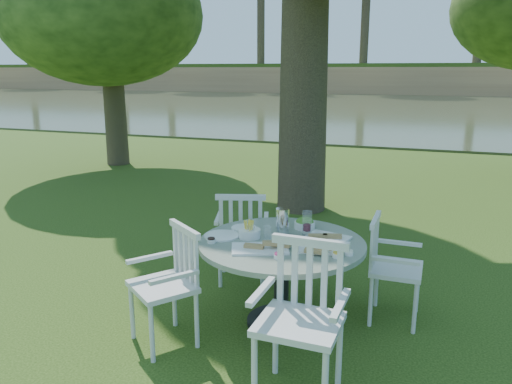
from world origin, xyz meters
TOP-DOWN VIEW (x-y plane):
  - ground at (0.00, 0.00)m, footprint 140.00×140.00m
  - table at (0.56, -0.76)m, footprint 1.32×1.32m
  - chair_ne at (1.34, -0.36)m, footprint 0.41×0.44m
  - chair_nw at (-0.03, -0.12)m, footprint 0.57×0.55m
  - chair_sw at (-0.14, -1.27)m, footprint 0.62×0.61m
  - chair_se at (0.94, -1.53)m, footprint 0.52×0.48m
  - tableware at (0.51, -0.69)m, footprint 1.23×0.91m
  - river at (0.00, 23.00)m, footprint 100.00×28.00m
  - far_bank at (0.28, 41.12)m, footprint 100.00×18.00m

SIDE VIEW (x-z plane):
  - ground at x=0.00m, z-range 0.00..0.00m
  - river at x=0.00m, z-range -0.06..0.06m
  - chair_ne at x=1.34m, z-range 0.08..0.95m
  - chair_sw at x=-0.14m, z-range 0.08..0.98m
  - chair_nw at x=-0.03m, z-range 0.08..1.00m
  - table at x=0.56m, z-range 0.21..0.93m
  - chair_se at x=0.94m, z-range 0.09..1.08m
  - tableware at x=0.51m, z-range 0.65..0.87m
  - far_bank at x=0.28m, z-range -0.35..14.85m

